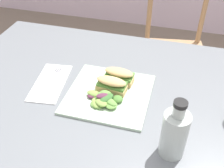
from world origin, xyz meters
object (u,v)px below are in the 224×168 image
plate_lunch (109,94)px  sandwich_half_back (119,75)px  bottle_cold_brew (174,136)px  fork_on_napkin (52,79)px  chair_wooden_far (173,51)px  sandwich_half_front (112,84)px  dining_table (101,118)px

plate_lunch → sandwich_half_back: 0.08m
bottle_cold_brew → fork_on_napkin: bearing=155.6°
chair_wooden_far → bottle_cold_brew: (0.06, -1.04, 0.36)m
chair_wooden_far → plate_lunch: 0.92m
plate_lunch → sandwich_half_front: 0.04m
dining_table → plate_lunch: 0.13m
plate_lunch → fork_on_napkin: bearing=174.2°
dining_table → plate_lunch: plate_lunch is taller
dining_table → chair_wooden_far: bearing=75.4°
plate_lunch → chair_wooden_far: bearing=77.6°
sandwich_half_back → bottle_cold_brew: (0.22, -0.27, 0.03)m
sandwich_half_front → sandwich_half_back: 0.06m
dining_table → fork_on_napkin: 0.24m
fork_on_napkin → plate_lunch: bearing=-5.8°
sandwich_half_front → plate_lunch: bearing=-109.1°
sandwich_half_back → fork_on_napkin: sandwich_half_back is taller
dining_table → plate_lunch: (0.03, 0.00, 0.13)m
chair_wooden_far → fork_on_napkin: bearing=-117.2°
sandwich_half_back → bottle_cold_brew: bottle_cold_brew is taller
sandwich_half_front → fork_on_napkin: (-0.24, 0.01, -0.03)m
fork_on_napkin → bottle_cold_brew: 0.53m
plate_lunch → bottle_cold_brew: bearing=-38.6°
plate_lunch → fork_on_napkin: size_ratio=1.58×
fork_on_napkin → chair_wooden_far: bearing=62.8°
plate_lunch → sandwich_half_front: size_ratio=2.56×
sandwich_half_front → fork_on_napkin: 0.24m
chair_wooden_far → bottle_cold_brew: bottle_cold_brew is taller
chair_wooden_far → sandwich_half_back: chair_wooden_far is taller
fork_on_napkin → bottle_cold_brew: size_ratio=0.95×
plate_lunch → sandwich_half_front: (0.01, 0.02, 0.03)m
sandwich_half_front → sandwich_half_back: same height
chair_wooden_far → bottle_cold_brew: 1.10m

